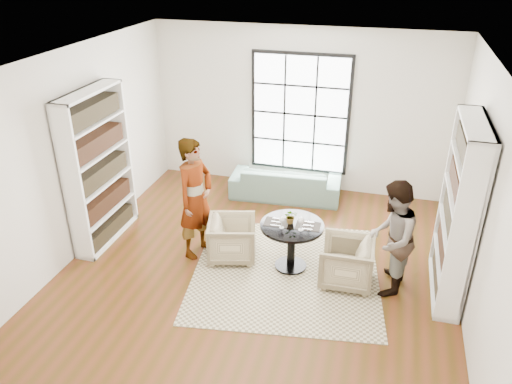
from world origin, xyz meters
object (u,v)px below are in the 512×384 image
(pedestal_table, at_px, (292,236))
(armchair_left, at_px, (232,239))
(sofa, at_px, (286,182))
(flower_centerpiece, at_px, (291,216))
(wine_glass_right, at_px, (301,221))
(wine_glass_left, at_px, (282,220))
(person_left, at_px, (195,198))
(person_right, at_px, (392,238))
(armchair_right, at_px, (346,262))

(pedestal_table, bearing_deg, armchair_left, 178.75)
(sofa, bearing_deg, flower_centerpiece, 100.17)
(armchair_left, height_order, wine_glass_right, wine_glass_right)
(pedestal_table, height_order, sofa, pedestal_table)
(sofa, relative_size, wine_glass_left, 11.49)
(sofa, bearing_deg, wine_glass_left, 97.02)
(person_left, distance_m, person_right, 2.80)
(wine_glass_left, height_order, flower_centerpiece, flower_centerpiece)
(armchair_left, xyz_separation_m, person_left, (-0.55, -0.00, 0.60))
(person_left, bearing_deg, flower_centerpiece, -71.83)
(armchair_left, distance_m, armchair_right, 1.70)
(person_right, distance_m, wine_glass_left, 1.47)
(wine_glass_left, bearing_deg, armchair_right, -0.77)
(pedestal_table, bearing_deg, wine_glass_right, -38.48)
(wine_glass_right, bearing_deg, wine_glass_left, -177.03)
(sofa, bearing_deg, wine_glass_right, 103.34)
(armchair_left, height_order, person_right, person_right)
(wine_glass_left, relative_size, flower_centerpiece, 0.85)
(armchair_left, relative_size, person_left, 0.38)
(armchair_left, height_order, flower_centerpiece, flower_centerpiece)
(wine_glass_left, height_order, wine_glass_right, wine_glass_right)
(sofa, relative_size, armchair_left, 2.85)
(armchair_right, distance_m, person_right, 0.73)
(wine_glass_left, xyz_separation_m, flower_centerpiece, (0.09, 0.17, -0.02))
(armchair_right, bearing_deg, armchair_left, -96.78)
(sofa, bearing_deg, armchair_left, 77.58)
(armchair_left, xyz_separation_m, flower_centerpiece, (0.87, 0.02, 0.50))
(pedestal_table, relative_size, armchair_left, 1.28)
(armchair_right, xyz_separation_m, person_left, (-2.25, 0.16, 0.59))
(sofa, xyz_separation_m, armchair_right, (1.37, -2.34, 0.04))
(wine_glass_right, bearing_deg, person_left, 175.08)
(armchair_right, height_order, person_left, person_left)
(person_left, xyz_separation_m, wine_glass_left, (1.32, -0.15, -0.08))
(armchair_left, relative_size, armchair_right, 0.98)
(sofa, bearing_deg, armchair_right, 116.52)
(armchair_right, bearing_deg, flower_centerpiece, -103.70)
(armchair_left, height_order, wine_glass_left, wine_glass_left)
(person_right, bearing_deg, wine_glass_right, -82.67)
(person_left, bearing_deg, armchair_left, -72.62)
(person_left, distance_m, flower_centerpiece, 1.42)
(wine_glass_left, bearing_deg, person_left, 173.49)
(armchair_left, bearing_deg, wine_glass_left, -116.12)
(sofa, relative_size, flower_centerpiece, 9.79)
(armchair_left, bearing_deg, pedestal_table, -106.33)
(pedestal_table, bearing_deg, armchair_right, -10.18)
(pedestal_table, relative_size, wine_glass_right, 4.43)
(wine_glass_right, bearing_deg, flower_centerpiece, 138.47)
(person_right, height_order, flower_centerpiece, person_right)
(pedestal_table, relative_size, flower_centerpiece, 4.42)
(pedestal_table, distance_m, person_right, 1.39)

